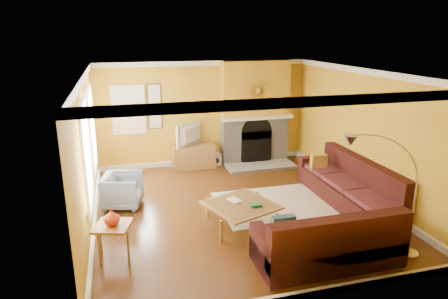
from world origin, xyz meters
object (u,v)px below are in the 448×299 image
object	(u,v)px
sectional_sofa	(311,196)
coffee_table	(241,215)
armchair	(123,191)
side_table	(114,241)
arc_lamp	(384,199)
media_console	(194,156)

from	to	relation	value
sectional_sofa	coffee_table	size ratio (longest dim) A/B	3.39
armchair	side_table	size ratio (longest dim) A/B	1.32
side_table	arc_lamp	distance (m)	4.14
side_table	arc_lamp	size ratio (longest dim) A/B	0.28
coffee_table	side_table	bearing A→B (deg)	-167.16
coffee_table	armchair	size ratio (longest dim) A/B	1.48
media_console	coffee_table	bearing A→B (deg)	-86.81
side_table	sectional_sofa	bearing A→B (deg)	7.29
media_console	side_table	xyz separation A→B (m)	(-2.03, -3.96, -0.01)
media_console	side_table	bearing A→B (deg)	-117.18
sectional_sofa	media_console	world-z (taller)	sectional_sofa
sectional_sofa	arc_lamp	world-z (taller)	arc_lamp
arc_lamp	side_table	bearing A→B (deg)	163.83
coffee_table	arc_lamp	bearing A→B (deg)	-44.16
armchair	side_table	world-z (taller)	armchair
armchair	sectional_sofa	bearing A→B (deg)	-99.43
armchair	media_console	bearing A→B (deg)	-28.27
coffee_table	armchair	bearing A→B (deg)	144.86
coffee_table	side_table	world-z (taller)	side_table
media_console	arc_lamp	size ratio (longest dim) A/B	0.53
media_console	armchair	xyz separation A→B (m)	(-1.84, -2.02, 0.04)
coffee_table	armchair	xyz separation A→B (m)	(-2.04, 1.43, 0.12)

